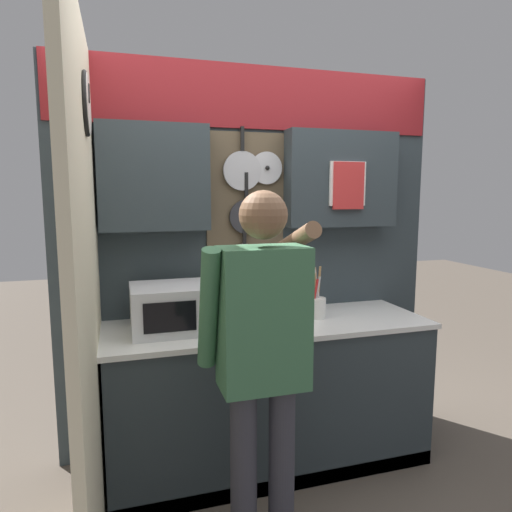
{
  "coord_description": "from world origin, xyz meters",
  "views": [
    {
      "loc": [
        -0.85,
        -2.53,
        1.67
      ],
      "look_at": [
        -0.02,
        0.22,
        1.28
      ],
      "focal_mm": 32.0,
      "sensor_mm": 36.0,
      "label": 1
    }
  ],
  "objects": [
    {
      "name": "ground_plane",
      "position": [
        0.0,
        0.0,
        0.0
      ],
      "size": [
        14.0,
        14.0,
        0.0
      ],
      "primitive_type": "plane",
      "color": "brown"
    },
    {
      "name": "base_cabinet_counter",
      "position": [
        0.0,
        -0.0,
        0.45
      ],
      "size": [
        1.94,
        0.67,
        0.9
      ],
      "color": "#2D383D",
      "rests_on": "ground_plane"
    },
    {
      "name": "back_wall_unit",
      "position": [
        0.01,
        0.3,
        1.47
      ],
      "size": [
        2.51,
        0.23,
        2.46
      ],
      "color": "#2D383D",
      "rests_on": "ground_plane"
    },
    {
      "name": "side_wall",
      "position": [
        -0.99,
        -0.38,
        1.25
      ],
      "size": [
        0.07,
        1.6,
        2.46
      ],
      "color": "beige",
      "rests_on": "ground_plane"
    },
    {
      "name": "microwave",
      "position": [
        -0.55,
        0.01,
        1.03
      ],
      "size": [
        0.5,
        0.39,
        0.26
      ],
      "color": "silver",
      "rests_on": "base_cabinet_counter"
    },
    {
      "name": "knife_block",
      "position": [
        -0.12,
        0.01,
        1.0
      ],
      "size": [
        0.12,
        0.16,
        0.27
      ],
      "color": "brown",
      "rests_on": "base_cabinet_counter"
    },
    {
      "name": "utensil_crock",
      "position": [
        0.31,
        0.01,
        0.98
      ],
      "size": [
        0.12,
        0.12,
        0.33
      ],
      "color": "white",
      "rests_on": "base_cabinet_counter"
    },
    {
      "name": "person",
      "position": [
        -0.26,
        -0.7,
        1.01
      ],
      "size": [
        0.54,
        0.65,
        1.69
      ],
      "color": "#383842",
      "rests_on": "ground_plane"
    }
  ]
}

